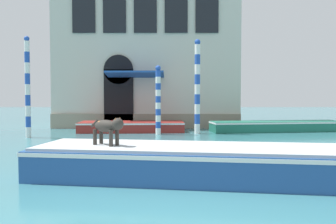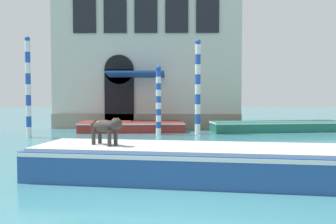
{
  "view_description": "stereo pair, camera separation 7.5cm",
  "coord_description": "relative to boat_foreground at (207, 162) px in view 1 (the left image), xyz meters",
  "views": [
    {
      "loc": [
        0.68,
        -2.37,
        1.76
      ],
      "look_at": [
        0.61,
        10.5,
        1.2
      ],
      "focal_mm": 35.0,
      "sensor_mm": 36.0,
      "label": 1
    },
    {
      "loc": [
        0.75,
        -2.37,
        1.76
      ],
      "look_at": [
        0.61,
        10.5,
        1.2
      ],
      "focal_mm": 35.0,
      "sensor_mm": 36.0,
      "label": 2
    }
  ],
  "objects": [
    {
      "name": "boat_moored_far",
      "position": [
        4.77,
        10.07,
        -0.1
      ],
      "size": [
        7.03,
        2.39,
        0.54
      ],
      "rotation": [
        0.0,
        0.0,
        0.14
      ],
      "color": "#1E6651",
      "rests_on": "ground_plane"
    },
    {
      "name": "mooring_pole_0",
      "position": [
        0.54,
        8.97,
        1.94
      ],
      "size": [
        0.28,
        0.28,
        4.61
      ],
      "color": "white",
      "rests_on": "ground_plane"
    },
    {
      "name": "mooring_pole_1",
      "position": [
        -1.36,
        8.64,
        1.29
      ],
      "size": [
        0.26,
        0.26,
        3.31
      ],
      "color": "white",
      "rests_on": "ground_plane"
    },
    {
      "name": "boat_foreground",
      "position": [
        0.0,
        0.0,
        0.0
      ],
      "size": [
        7.83,
        2.87,
        0.72
      ],
      "rotation": [
        0.0,
        0.0,
        -0.13
      ],
      "color": "#234C8C",
      "rests_on": "ground_plane"
    },
    {
      "name": "palazzo_left",
      "position": [
        -2.19,
        14.68,
        6.42
      ],
      "size": [
        10.88,
        7.4,
        13.62
      ],
      "color": "beige",
      "rests_on": "ground_plane"
    },
    {
      "name": "mooring_pole_2",
      "position": [
        -7.05,
        7.33,
        1.86
      ],
      "size": [
        0.23,
        0.23,
        4.45
      ],
      "color": "white",
      "rests_on": "ground_plane"
    },
    {
      "name": "boat_moored_near_palazzo",
      "position": [
        -2.78,
        9.96,
        -0.11
      ],
      "size": [
        5.46,
        2.17,
        0.52
      ],
      "rotation": [
        0.0,
        0.0,
        0.05
      ],
      "color": "maroon",
      "rests_on": "ground_plane"
    },
    {
      "name": "dog_on_deck",
      "position": [
        -2.16,
        0.1,
        0.75
      ],
      "size": [
        0.83,
        0.62,
        0.63
      ],
      "rotation": [
        0.0,
        0.0,
        -0.59
      ],
      "color": "#332D28",
      "rests_on": "boat_foreground"
    }
  ]
}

